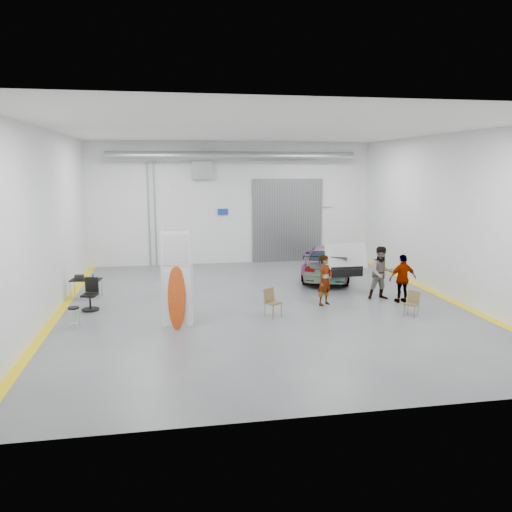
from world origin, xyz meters
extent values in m
plane|color=#5B5E63|center=(0.00, 0.00, 0.00)|extent=(16.00, 16.00, 0.00)
cube|color=silver|center=(-7.00, 0.00, 3.00)|extent=(0.02, 16.00, 6.00)
cube|color=silver|center=(7.00, 0.00, 3.00)|extent=(0.02, 16.00, 6.00)
cube|color=silver|center=(0.00, 8.00, 3.00)|extent=(14.00, 0.02, 6.00)
cube|color=silver|center=(0.00, -8.00, 3.00)|extent=(14.00, 0.02, 6.00)
cube|color=white|center=(0.00, 0.00, 6.00)|extent=(14.00, 16.00, 0.02)
cube|color=gray|center=(2.80, 7.92, 2.10)|extent=(3.60, 0.12, 4.20)
cube|color=gray|center=(-1.50, 7.92, 4.80)|extent=(1.00, 0.50, 1.20)
cylinder|color=gray|center=(0.00, 7.40, 5.30)|extent=(11.90, 0.44, 0.44)
cube|color=#1439A8|center=(-0.50, 7.92, 2.60)|extent=(0.50, 0.04, 0.30)
cube|color=white|center=(4.80, 7.92, 2.90)|extent=(0.70, 0.04, 0.25)
cylinder|color=gray|center=(-3.80, 7.92, 2.50)|extent=(0.08, 0.08, 5.00)
cylinder|color=gray|center=(-4.10, 7.92, 2.50)|extent=(0.08, 0.08, 5.00)
cube|color=yellow|center=(-6.85, 0.00, 0.01)|extent=(0.30, 16.00, 0.01)
cube|color=yellow|center=(6.85, 0.00, 0.01)|extent=(0.30, 16.00, 0.01)
imported|color=silver|center=(3.60, 3.81, 0.72)|extent=(3.61, 5.33, 1.43)
imported|color=#937150|center=(2.16, -0.36, 0.89)|extent=(0.77, 0.72, 1.78)
imported|color=#44687D|center=(4.43, 0.04, 0.98)|extent=(1.00, 0.79, 1.95)
imported|color=#A75737|center=(4.99, -0.52, 0.87)|extent=(1.02, 0.45, 1.74)
cube|color=white|center=(-2.96, -2.13, 1.04)|extent=(0.88, 0.15, 1.88)
ellipsoid|color=orange|center=(-2.96, -2.21, 0.99)|extent=(0.55, 0.31, 1.98)
cube|color=white|center=(-2.96, -2.15, 2.45)|extent=(0.85, 0.15, 0.99)
cylinder|color=white|center=(-3.32, -2.13, 1.56)|extent=(0.03, 0.03, 3.13)
cylinder|color=white|center=(-2.59, -2.13, 1.56)|extent=(0.03, 0.03, 3.13)
cube|color=brown|center=(0.08, -1.43, 0.46)|extent=(0.59, 0.58, 0.04)
cube|color=brown|center=(0.08, -1.23, 0.70)|extent=(0.42, 0.30, 0.41)
cube|color=brown|center=(4.50, -2.18, 0.42)|extent=(0.54, 0.54, 0.04)
cube|color=brown|center=(4.50, -2.00, 0.63)|extent=(0.32, 0.34, 0.37)
cylinder|color=black|center=(-6.04, -1.60, 0.65)|extent=(0.32, 0.32, 0.05)
torus|color=silver|center=(-6.04, -1.60, 0.21)|extent=(0.34, 0.34, 0.02)
cylinder|color=gray|center=(-6.75, 1.90, 0.33)|extent=(0.03, 0.03, 0.66)
cylinder|color=gray|center=(-5.74, 1.90, 0.33)|extent=(0.03, 0.03, 0.66)
cylinder|color=gray|center=(-6.75, 2.36, 0.33)|extent=(0.03, 0.03, 0.66)
cylinder|color=gray|center=(-5.74, 2.36, 0.33)|extent=(0.03, 0.03, 0.66)
cube|color=black|center=(-6.25, 2.13, 0.68)|extent=(1.16, 0.69, 0.04)
cylinder|color=#1A44A1|center=(-5.97, 2.03, 0.80)|extent=(0.07, 0.07, 0.20)
cube|color=black|center=(-6.48, 2.17, 0.78)|extent=(0.32, 0.20, 0.17)
cylinder|color=black|center=(-5.86, 0.34, 0.04)|extent=(0.58, 0.58, 0.04)
cylinder|color=black|center=(-5.86, 0.34, 0.29)|extent=(0.06, 0.06, 0.49)
cube|color=black|center=(-5.86, 0.34, 0.54)|extent=(0.57, 0.57, 0.07)
cube|color=black|center=(-5.86, 0.57, 0.84)|extent=(0.45, 0.17, 0.51)
cube|color=silver|center=(3.60, 1.59, 1.45)|extent=(1.67, 1.01, 0.04)
camera|label=1|loc=(-3.16, -16.67, 4.79)|focal=35.00mm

